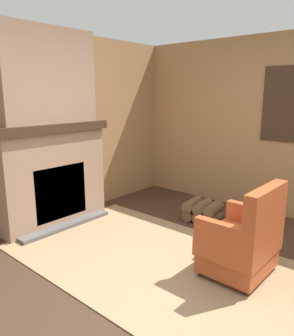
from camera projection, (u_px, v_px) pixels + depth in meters
ground_plane at (185, 280)px, 3.14m from camera, size 14.00×14.00×0.00m
wood_panel_wall_left at (41, 129)px, 4.35m from camera, size 0.06×5.23×2.56m
wood_panel_wall_back at (283, 126)px, 4.57m from camera, size 5.23×0.09×2.56m
fireplace_hearth at (54, 175)px, 4.35m from camera, size 0.56×1.57×1.37m
chimney_breast at (46, 76)px, 4.07m from camera, size 0.30×1.29×1.17m
area_rug at (182, 272)px, 3.26m from camera, size 3.93×1.91×0.01m
armchair at (243, 242)px, 3.14m from camera, size 0.60×0.72×0.93m
firewood_stack at (202, 211)px, 4.54m from camera, size 0.50×0.40×0.29m
oil_lamp_vase at (19, 116)px, 3.91m from camera, size 0.11×0.11×0.32m
storage_case at (83, 115)px, 4.63m from camera, size 0.17×0.21×0.13m
decorative_plate_on_mantel at (51, 113)px, 4.25m from camera, size 0.06×0.24×0.24m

